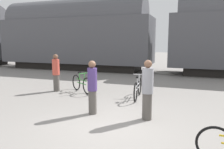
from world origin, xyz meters
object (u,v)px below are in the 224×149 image
Objects in this scene: bicycle_silver at (138,88)px; person_in_red at (56,73)px; person_in_purple at (92,87)px; bicycle_green at (81,84)px; person_in_grey at (147,90)px; freight_train at (161,32)px.

person_in_red is at bearing 179.79° from bicycle_silver.
bicycle_silver is at bearing -102.79° from person_in_purple.
person_in_red is at bearing -170.33° from bicycle_green.
person_in_red is at bearing -30.74° from person_in_purple.
bicycle_silver is 2.48m from person_in_purple.
person_in_grey reaches higher than bicycle_green.
person_in_purple is at bearing 153.72° from person_in_grey.
freight_train is at bearing -30.04° from person_in_red.
person_in_red is (-4.43, 2.23, -0.02)m from person_in_grey.
bicycle_green is 2.55m from bicycle_silver.
bicycle_silver is 2.39m from person_in_grey.
person_in_grey reaches higher than person_in_purple.
bicycle_silver is at bearing -94.18° from person_in_red.
freight_train is at bearing 66.49° from person_in_grey.
freight_train is 9.93m from person_in_purple.
person_in_purple reaches higher than bicycle_green.
freight_train reaches higher than bicycle_silver.
person_in_purple is at bearing -111.46° from bicycle_silver.
person_in_red is (-3.63, -7.41, -1.98)m from freight_train.
person_in_grey reaches higher than person_in_red.
person_in_grey is (3.30, -2.42, 0.48)m from bicycle_green.
bicycle_silver is 1.11× the size of person_in_red.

